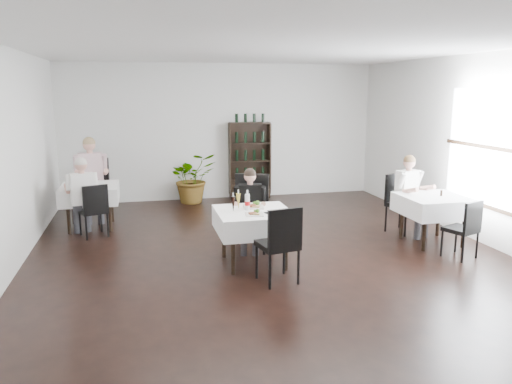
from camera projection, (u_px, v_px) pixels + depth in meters
room_shell at (275, 158)px, 6.86m from camera, size 9.00×9.00×9.00m
window_right at (494, 151)px, 7.64m from camera, size 0.06×2.30×1.85m
wine_shelf at (250, 161)px, 11.24m from camera, size 0.90×0.28×1.75m
main_table at (254, 221)px, 6.97m from camera, size 1.03×1.03×0.77m
left_table at (90, 194)px, 8.81m from camera, size 0.98×0.98×0.77m
right_table at (433, 205)px, 7.92m from camera, size 0.98×0.98×0.77m
potted_tree at (192, 178)px, 10.84m from camera, size 1.16×1.07×1.09m
main_chair_far at (251, 207)px, 7.68m from camera, size 0.66×0.67×1.15m
main_chair_near at (280, 240)px, 6.24m from camera, size 0.54×0.54×1.01m
left_chair_far at (93, 185)px, 9.46m from camera, size 0.66×0.66×1.15m
left_chair_near at (94, 207)px, 8.26m from camera, size 0.53×0.54×0.90m
right_chair_far at (400, 199)px, 8.61m from camera, size 0.61×0.61×1.00m
right_chair_near at (465, 226)px, 7.19m from camera, size 0.52×0.52×0.87m
diner_main at (250, 204)px, 7.52m from camera, size 0.53×0.55×1.27m
diner_left_far at (91, 173)px, 9.25m from camera, size 0.63×0.64×1.57m
diner_left_near at (82, 191)px, 8.25m from camera, size 0.56×0.59×1.35m
diner_right_far at (411, 189)px, 8.36m from camera, size 0.59×0.63×1.36m
plate_far at (254, 206)px, 7.12m from camera, size 0.33×0.33×0.09m
plate_near at (255, 214)px, 6.70m from camera, size 0.27×0.27×0.07m
pilsner_dark at (233, 204)px, 6.85m from camera, size 0.06×0.06×0.27m
pilsner_lager at (238, 201)px, 7.00m from camera, size 0.07×0.07×0.28m
coke_bottle at (247, 202)px, 6.95m from camera, size 0.07×0.07×0.29m
napkin_cutlery at (273, 213)px, 6.81m from camera, size 0.24×0.22×0.02m
pepper_mill at (441, 193)px, 7.90m from camera, size 0.05×0.05×0.09m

